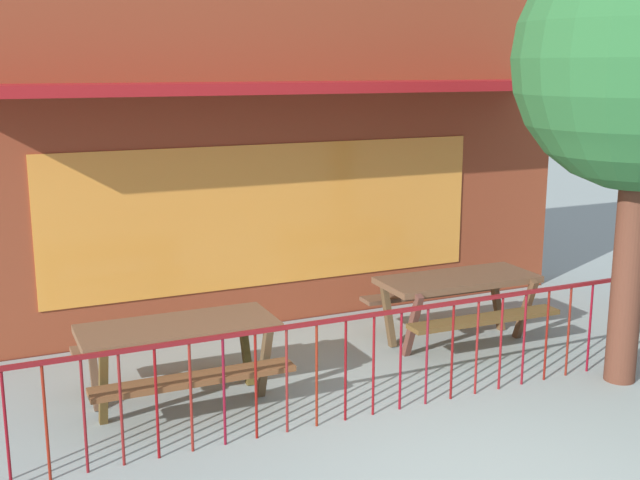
{
  "coord_description": "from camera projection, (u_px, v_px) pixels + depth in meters",
  "views": [
    {
      "loc": [
        -3.4,
        -4.25,
        3.1
      ],
      "look_at": [
        -0.48,
        2.07,
        1.58
      ],
      "focal_mm": 44.81,
      "sensor_mm": 36.0,
      "label": 1
    }
  ],
  "objects": [
    {
      "name": "pub_storefront",
      "position": [
        262.0,
        91.0,
        9.43
      ],
      "size": [
        8.34,
        1.39,
        5.66
      ],
      "color": "#502319",
      "rests_on": "ground"
    },
    {
      "name": "patio_fence_front",
      "position": [
        388.0,
        343.0,
        7.16
      ],
      "size": [
        7.03,
        0.04,
        0.97
      ],
      "color": "maroon",
      "rests_on": "ground"
    },
    {
      "name": "picnic_table_left",
      "position": [
        178.0,
        341.0,
        7.37
      ],
      "size": [
        1.82,
        1.38,
        0.79
      ],
      "color": "brown",
      "rests_on": "ground"
    },
    {
      "name": "picnic_table_right",
      "position": [
        457.0,
        291.0,
        9.02
      ],
      "size": [
        1.83,
        1.4,
        0.79
      ],
      "color": "brown",
      "rests_on": "ground"
    }
  ]
}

